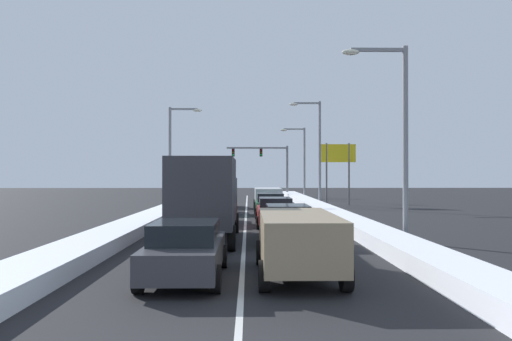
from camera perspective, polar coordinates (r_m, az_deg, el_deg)
name	(u,v)px	position (r m, az deg, el deg)	size (l,w,h in m)	color
ground_plane	(245,223)	(27.62, -1.24, -6.12)	(139.44, 139.44, 0.00)	black
lane_stripe_between_right_lane_and_center_lane	(246,215)	(32.96, -1.18, -5.19)	(0.14, 58.99, 0.01)	silver
snow_bank_right_shoulder	(325,211)	(33.34, 8.00, -4.65)	(1.51, 58.99, 0.56)	white
snow_bank_left_shoulder	(167,211)	(33.40, -10.34, -4.68)	(1.82, 58.99, 0.52)	white
suv_tan_right_lane_nearest	(298,239)	(13.20, 4.89, -7.92)	(2.16, 4.90, 1.67)	#937F60
sedan_white_right_lane_second	(287,223)	(19.72, 3.68, -6.17)	(2.00, 4.50, 1.51)	silver
sedan_red_right_lane_third	(275,212)	(25.81, 2.23, -4.82)	(2.00, 4.50, 1.51)	maroon
sedan_green_right_lane_fourth	(270,205)	(31.68, 1.64, -4.00)	(2.00, 4.50, 1.51)	#1E5633
suv_silver_right_lane_fifth	(268,197)	(37.43, 1.38, -3.06)	(2.16, 4.90, 1.67)	#B7BABF
sedan_charcoal_center_lane_nearest	(186,250)	(13.01, -8.20, -9.15)	(2.00, 4.50, 1.51)	#38383D
box_truck_center_lane_second	(206,195)	(19.94, -5.85, -2.83)	(2.53, 7.20, 3.36)	black
sedan_gray_center_lane_third	(213,210)	(27.30, -5.03, -4.57)	(2.00, 4.50, 1.51)	slate
sedan_navy_center_lane_fourth	(218,203)	(33.90, -4.42, -3.77)	(2.00, 4.50, 1.51)	navy
sedan_maroon_center_lane_fifth	(223,198)	(40.00, -3.84, -3.26)	(2.00, 4.50, 1.51)	maroon
traffic_light_gantry	(268,160)	(59.73, 1.42, 1.26)	(7.54, 0.47, 6.20)	slate
street_lamp_right_near	(396,124)	(20.42, 16.03, 5.19)	(2.66, 0.36, 7.87)	gray
street_lamp_right_mid	(316,144)	(41.36, 6.97, 3.06)	(2.66, 0.36, 8.86)	gray
street_lamp_right_far	(301,156)	(51.95, 5.25, 1.65)	(2.66, 0.36, 7.66)	gray
street_lamp_left_mid	(175,148)	(39.61, -9.48, 2.64)	(2.66, 0.36, 8.10)	gray
roadside_sign_right	(338,160)	(43.97, 9.51, 1.25)	(3.20, 0.16, 5.50)	#59595B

